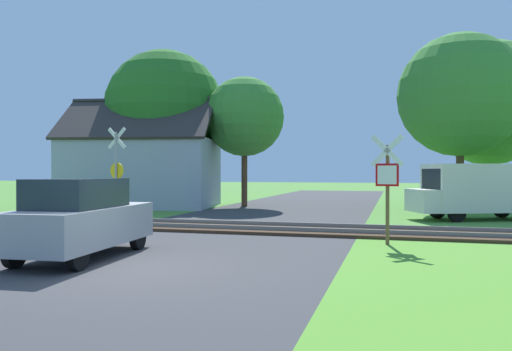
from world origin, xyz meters
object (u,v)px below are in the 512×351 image
at_px(crossing_sign_far, 116,168).
at_px(tree_right, 460,95).
at_px(house, 144,170).
at_px(tree_far, 490,103).
at_px(mail_truck, 476,189).
at_px(parked_car, 81,218).
at_px(stop_sign_near, 387,181).
at_px(tree_center, 244,117).
at_px(tree_left, 165,110).

distance_m(crossing_sign_far, tree_right, 16.65).
bearing_deg(house, crossing_sign_far, -79.86).
bearing_deg(tree_far, crossing_sign_far, -141.96).
xyz_separation_m(crossing_sign_far, house, (-2.72, 7.31, -0.07)).
xyz_separation_m(mail_truck, parked_car, (-9.89, -11.96, -0.34)).
distance_m(stop_sign_near, parked_car, 7.70).
relative_size(house, tree_right, 1.04).
distance_m(house, tree_center, 6.33).
height_order(crossing_sign_far, parked_car, crossing_sign_far).
distance_m(stop_sign_near, tree_left, 18.75).
distance_m(house, mail_truck, 16.95).
distance_m(tree_far, mail_truck, 9.70).
height_order(crossing_sign_far, tree_right, tree_right).
height_order(tree_left, parked_car, tree_left).
height_order(tree_right, parked_car, tree_right).
xyz_separation_m(tree_right, tree_center, (-11.18, 0.36, -0.70)).
relative_size(tree_far, tree_right, 1.05).
bearing_deg(parked_car, tree_far, 55.84).
relative_size(tree_right, tree_center, 1.21).
xyz_separation_m(crossing_sign_far, tree_left, (-2.29, 9.06, 3.47)).
bearing_deg(tree_left, stop_sign_near, -45.61).
relative_size(crossing_sign_far, tree_center, 0.51).
bearing_deg(crossing_sign_far, tree_left, 111.60).
height_order(house, tree_center, tree_center).
distance_m(tree_far, parked_car, 24.00).
distance_m(tree_left, mail_truck, 17.51).
xyz_separation_m(tree_center, parked_car, (1.36, -16.96, -4.10)).
bearing_deg(stop_sign_near, tree_center, -49.81).
bearing_deg(tree_far, tree_right, -117.40).
bearing_deg(tree_left, parked_car, -69.80).
distance_m(tree_left, parked_car, 18.79).
height_order(crossing_sign_far, tree_left, tree_left).
bearing_deg(mail_truck, tree_left, 50.01).
distance_m(tree_center, parked_car, 17.50).
height_order(stop_sign_near, tree_center, tree_center).
relative_size(stop_sign_near, house, 0.32).
xyz_separation_m(tree_left, mail_truck, (16.17, -5.12, -4.32)).
bearing_deg(mail_truck, parked_car, 117.98).
xyz_separation_m(stop_sign_near, house, (-13.25, 11.36, 0.34)).
bearing_deg(tree_far, stop_sign_near, -107.67).
bearing_deg(stop_sign_near, house, -31.74).
bearing_deg(tree_left, tree_far, 10.28).
bearing_deg(stop_sign_near, mail_truck, -103.83).
relative_size(tree_right, parked_car, 2.12).
xyz_separation_m(house, tree_center, (5.35, 1.63, 2.97)).
relative_size(tree_left, mail_truck, 1.73).
xyz_separation_m(crossing_sign_far, tree_far, (15.76, 12.33, 3.64)).
distance_m(tree_right, parked_car, 19.87).
bearing_deg(tree_right, mail_truck, -89.14).
distance_m(crossing_sign_far, parked_car, 9.04).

